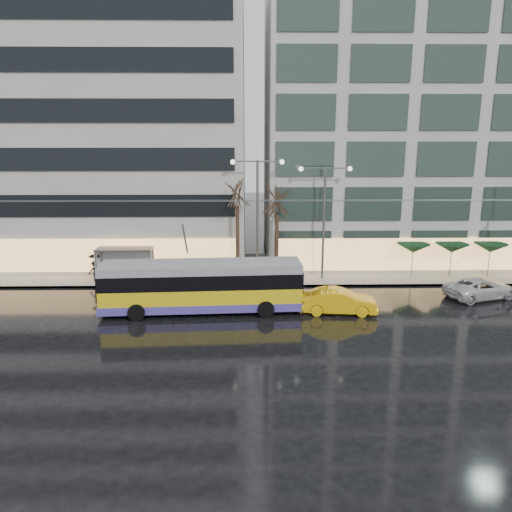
{
  "coord_description": "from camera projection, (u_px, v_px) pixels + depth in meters",
  "views": [
    {
      "loc": [
        1.23,
        -26.12,
        11.0
      ],
      "look_at": [
        1.79,
        5.0,
        3.36
      ],
      "focal_mm": 35.0,
      "sensor_mm": 36.0,
      "label": 1
    }
  ],
  "objects": [
    {
      "name": "taxi_b",
      "position": [
        339.0,
        301.0,
        31.29
      ],
      "size": [
        4.84,
        2.05,
        1.55
      ],
      "primitive_type": "imported",
      "rotation": [
        0.0,
        0.0,
        1.48
      ],
      "color": "yellow",
      "rests_on": "ground"
    },
    {
      "name": "pedestrian_b",
      "position": [
        169.0,
        264.0,
        39.37
      ],
      "size": [
        1.04,
        0.96,
        1.72
      ],
      "color": "black",
      "rests_on": "sidewalk"
    },
    {
      "name": "sedan_silver",
      "position": [
        481.0,
        288.0,
        34.2
      ],
      "size": [
        5.52,
        3.76,
        1.4
      ],
      "primitive_type": "imported",
      "rotation": [
        0.0,
        0.0,
        1.88
      ],
      "color": "silver",
      "rests_on": "ground"
    },
    {
      "name": "catenary",
      "position": [
        244.0,
        234.0,
        34.68
      ],
      "size": [
        42.24,
        5.12,
        7.0
      ],
      "color": "#595B60",
      "rests_on": "ground"
    },
    {
      "name": "bus_shelter",
      "position": [
        120.0,
        257.0,
        37.73
      ],
      "size": [
        4.2,
        1.6,
        2.51
      ],
      "color": "#595B60",
      "rests_on": "sidewalk"
    },
    {
      "name": "building_left",
      "position": [
        49.0,
        132.0,
        43.48
      ],
      "size": [
        34.0,
        14.0,
        22.0
      ],
      "primitive_type": "cube",
      "color": "#9E9C97",
      "rests_on": "sidewalk"
    },
    {
      "name": "parasol_a",
      "position": [
        413.0,
        248.0,
        38.31
      ],
      "size": [
        2.5,
        2.5,
        2.65
      ],
      "color": "#595B60",
      "rests_on": "sidewalk"
    },
    {
      "name": "trolleybus",
      "position": [
        202.0,
        288.0,
        31.36
      ],
      "size": [
        12.64,
        5.08,
        5.8
      ],
      "color": "gold",
      "rests_on": "ground"
    },
    {
      "name": "sidewalk",
      "position": [
        257.0,
        268.0,
        41.58
      ],
      "size": [
        80.0,
        10.0,
        0.15
      ],
      "primitive_type": "cube",
      "color": "gray",
      "rests_on": "ground"
    },
    {
      "name": "street_lamp_near",
      "position": [
        257.0,
        203.0,
        37.06
      ],
      "size": [
        3.96,
        0.36,
        9.03
      ],
      "color": "#595B60",
      "rests_on": "sidewalk"
    },
    {
      "name": "parasol_b",
      "position": [
        452.0,
        248.0,
        38.37
      ],
      "size": [
        2.5,
        2.5,
        2.65
      ],
      "color": "#595B60",
      "rests_on": "sidewalk"
    },
    {
      "name": "pedestrian_a",
      "position": [
        154.0,
        265.0,
        36.62
      ],
      "size": [
        1.27,
        1.28,
        2.19
      ],
      "color": "black",
      "rests_on": "sidewalk"
    },
    {
      "name": "street_lamp_far",
      "position": [
        324.0,
        207.0,
        37.22
      ],
      "size": [
        3.96,
        0.36,
        8.53
      ],
      "color": "#595B60",
      "rests_on": "sidewalk"
    },
    {
      "name": "building_right",
      "position": [
        449.0,
        114.0,
        43.73
      ],
      "size": [
        32.0,
        14.0,
        25.0
      ],
      "primitive_type": "cube",
      "color": "#9E9C97",
      "rests_on": "sidewalk"
    },
    {
      "name": "tree_a",
      "position": [
        237.0,
        188.0,
        36.97
      ],
      "size": [
        3.2,
        3.2,
        8.4
      ],
      "color": "black",
      "rests_on": "sidewalk"
    },
    {
      "name": "pedestrian_c",
      "position": [
        95.0,
        267.0,
        37.57
      ],
      "size": [
        1.1,
        0.99,
        2.11
      ],
      "color": "black",
      "rests_on": "sidewalk"
    },
    {
      "name": "kerb",
      "position": [
        258.0,
        286.0,
        36.77
      ],
      "size": [
        80.0,
        0.1,
        0.15
      ],
      "primitive_type": "cube",
      "color": "slate",
      "rests_on": "ground"
    },
    {
      "name": "parasol_c",
      "position": [
        490.0,
        248.0,
        38.42
      ],
      "size": [
        2.5,
        2.5,
        2.65
      ],
      "color": "#595B60",
      "rests_on": "sidewalk"
    },
    {
      "name": "tree_b",
      "position": [
        277.0,
        197.0,
        37.38
      ],
      "size": [
        3.2,
        3.2,
        7.7
      ],
      "color": "black",
      "rests_on": "sidewalk"
    },
    {
      "name": "ground",
      "position": [
        226.0,
        335.0,
        27.97
      ],
      "size": [
        140.0,
        140.0,
        0.0
      ],
      "primitive_type": "plane",
      "color": "black",
      "rests_on": "ground"
    }
  ]
}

